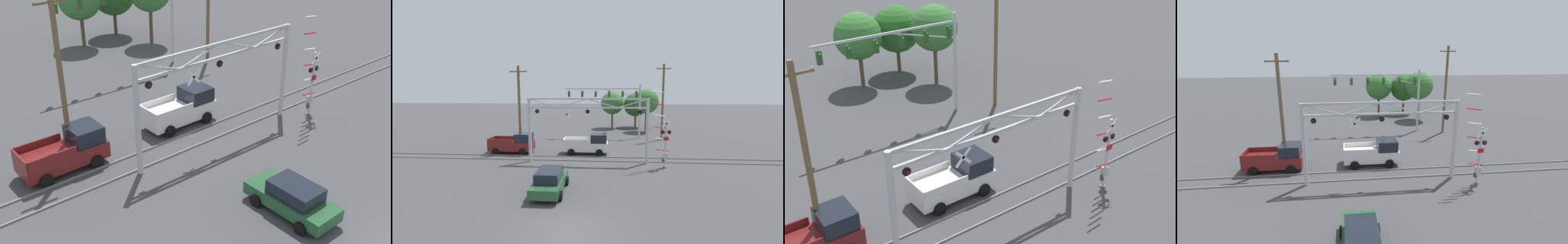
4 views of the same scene
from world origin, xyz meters
TOP-DOWN VIEW (x-y plane):
  - rail_track_near at (0.00, 12.34)m, footprint 80.00×0.08m
  - rail_track_far at (0.00, 13.77)m, footprint 80.00×0.08m
  - crossing_gantry at (-0.01, 12.05)m, footprint 11.14×0.30m
  - crossing_signal_mast at (6.71, 10.84)m, footprint 1.81×0.35m
  - traffic_signal_span at (3.20, 24.42)m, footprint 10.33×0.39m
  - pickup_truck_lead at (-0.15, 15.20)m, footprint 4.62×2.17m
  - pickup_truck_following at (-8.02, 14.94)m, footprint 4.56×2.17m
  - sedan_waiting at (-1.98, 4.87)m, footprint 2.07×4.37m
  - utility_pole_left at (-7.55, 15.58)m, footprint 1.80×0.28m
  - utility_pole_right at (9.05, 23.31)m, footprint 1.80×0.28m
  - background_tree_beyond_span at (2.66, 33.01)m, footprint 3.84×3.84m
  - background_tree_far_left_verge at (7.90, 29.83)m, footprint 3.80×3.80m
  - background_tree_far_right_verge at (6.71, 34.11)m, footprint 4.10×4.10m

SIDE VIEW (x-z plane):
  - rail_track_near at x=0.00m, z-range 0.00..0.10m
  - rail_track_far at x=0.00m, z-range 0.00..0.10m
  - sedan_waiting at x=-1.98m, z-range 0.01..1.57m
  - pickup_truck_following at x=-8.02m, z-range -0.06..2.07m
  - pickup_truck_lead at x=-0.15m, z-range -0.06..2.07m
  - crossing_signal_mast at x=6.71m, z-range -1.07..5.60m
  - crossing_gantry at x=-0.01m, z-range 0.88..6.85m
  - background_tree_far_right_verge at x=6.71m, z-range 0.96..7.00m
  - background_tree_beyond_span at x=2.66m, z-range 1.18..7.42m
  - utility_pole_left at x=-7.55m, z-range 0.15..9.34m
  - background_tree_far_left_verge at x=7.90m, z-range 1.44..8.15m
  - utility_pole_right at x=9.05m, z-range 0.15..10.10m
  - traffic_signal_span at x=3.20m, z-range 1.58..8.94m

